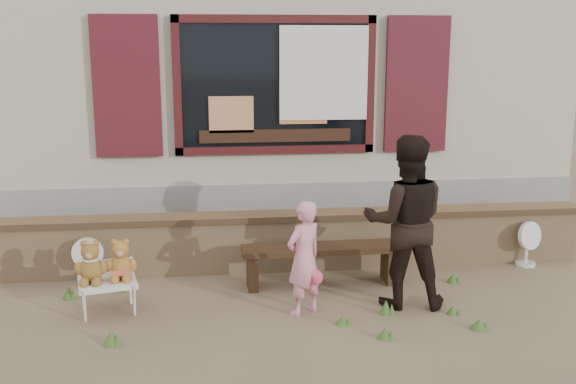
{
  "coord_description": "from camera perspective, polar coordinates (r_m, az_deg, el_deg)",
  "views": [
    {
      "loc": [
        -0.83,
        -6.41,
        2.58
      ],
      "look_at": [
        0.0,
        0.6,
        1.0
      ],
      "focal_mm": 42.0,
      "sensor_mm": 36.0,
      "label": 1
    }
  ],
  "objects": [
    {
      "name": "brick_wall",
      "position": [
        7.79,
        -0.35,
        -4.1
      ],
      "size": [
        7.1,
        0.36,
        0.67
      ],
      "color": "tan",
      "rests_on": "ground"
    },
    {
      "name": "teddy_bear_left",
      "position": [
        6.71,
        -16.35,
        -5.6
      ],
      "size": [
        0.36,
        0.33,
        0.42
      ],
      "primitive_type": null,
      "rotation": [
        0.0,
        0.0,
        0.21
      ],
      "color": "brown",
      "rests_on": "folding_chair"
    },
    {
      "name": "bench",
      "position": [
        7.29,
        2.87,
        -5.45
      ],
      "size": [
        1.72,
        0.39,
        0.44
      ],
      "rotation": [
        0.0,
        0.0,
        0.02
      ],
      "color": "black",
      "rests_on": "ground"
    },
    {
      "name": "shopfront",
      "position": [
        10.95,
        -2.42,
        9.55
      ],
      "size": [
        8.04,
        5.13,
        4.0
      ],
      "color": "gray",
      "rests_on": "ground"
    },
    {
      "name": "teddy_bear_right",
      "position": [
        6.72,
        -13.96,
        -5.48
      ],
      "size": [
        0.35,
        0.31,
        0.41
      ],
      "primitive_type": null,
      "rotation": [
        0.0,
        0.0,
        0.21
      ],
      "color": "brown",
      "rests_on": "folding_chair"
    },
    {
      "name": "child",
      "position": [
        6.46,
        1.36,
        -5.61
      ],
      "size": [
        0.49,
        0.45,
        1.12
      ],
      "primitive_type": "imported",
      "rotation": [
        0.0,
        0.0,
        3.74
      ],
      "color": "pink",
      "rests_on": "ground"
    },
    {
      "name": "fan_right",
      "position": [
        8.39,
        19.57,
        -4.12
      ],
      "size": [
        0.35,
        0.23,
        0.54
      ],
      "rotation": [
        0.0,
        0.0,
        0.39
      ],
      "color": "silver",
      "rests_on": "ground"
    },
    {
      "name": "grass_tufts",
      "position": [
        6.54,
        1.39,
        -10.06
      ],
      "size": [
        4.23,
        1.58,
        0.14
      ],
      "color": "#3F5D25",
      "rests_on": "ground"
    },
    {
      "name": "ground",
      "position": [
        6.96,
        0.59,
        -9.14
      ],
      "size": [
        80.0,
        80.0,
        0.0
      ],
      "primitive_type": "plane",
      "color": "brown",
      "rests_on": "ground"
    },
    {
      "name": "adult",
      "position": [
        6.7,
        9.9,
        -2.48
      ],
      "size": [
        0.93,
        0.78,
        1.72
      ],
      "primitive_type": "imported",
      "rotation": [
        0.0,
        0.0,
        2.98
      ],
      "color": "black",
      "rests_on": "ground"
    },
    {
      "name": "folding_chair",
      "position": [
        6.79,
        -15.04,
        -7.46
      ],
      "size": [
        0.63,
        0.58,
        0.33
      ],
      "rotation": [
        0.0,
        0.0,
        0.21
      ],
      "color": "silver",
      "rests_on": "ground"
    },
    {
      "name": "fan_left",
      "position": [
        7.58,
        -16.49,
        -5.65
      ],
      "size": [
        0.34,
        0.23,
        0.54
      ],
      "rotation": [
        0.0,
        0.0,
        -0.09
      ],
      "color": "silver",
      "rests_on": "ground"
    }
  ]
}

